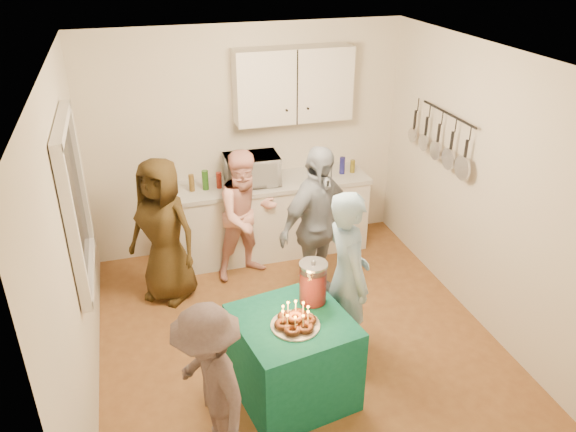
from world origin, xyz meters
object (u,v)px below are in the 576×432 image
object	(u,v)px
counter	(272,218)
woman_back_right	(316,226)
party_table	(293,357)
man_birthday	(347,278)
microwave	(252,170)
punch_jar	(313,284)
woman_back_left	(163,231)
child_near_left	(210,387)
woman_back_center	(247,215)

from	to	relation	value
counter	woman_back_right	bearing A→B (deg)	-80.12
party_table	man_birthday	world-z (taller)	man_birthday
microwave	man_birthday	size ratio (longest dim) A/B	0.37
punch_jar	microwave	bearing A→B (deg)	90.02
woman_back_left	child_near_left	bearing A→B (deg)	-47.74
counter	child_near_left	bearing A→B (deg)	-113.15
counter	child_near_left	distance (m)	2.99
counter	man_birthday	size ratio (longest dim) A/B	1.37
woman_back_left	punch_jar	bearing A→B (deg)	-16.28
punch_jar	woman_back_center	xyz separation A→B (m)	(-0.16, 1.72, -0.20)
man_birthday	woman_back_right	size ratio (longest dim) A/B	0.97
man_birthday	child_near_left	xyz separation A→B (m)	(-1.32, -0.78, -0.15)
woman_back_left	woman_back_center	size ratio (longest dim) A/B	1.05
woman_back_right	party_table	bearing A→B (deg)	-145.45
party_table	woman_back_center	size ratio (longest dim) A/B	0.58
woman_back_center	child_near_left	xyz separation A→B (m)	(-0.78, -2.32, -0.08)
punch_jar	woman_back_right	size ratio (longest dim) A/B	0.20
man_birthday	woman_back_right	distance (m)	0.91
woman_back_center	counter	bearing A→B (deg)	31.89
child_near_left	counter	bearing A→B (deg)	141.66
counter	woman_back_right	xyz separation A→B (m)	(0.18, -1.05, 0.40)
man_birthday	woman_back_right	world-z (taller)	woman_back_right
man_birthday	woman_back_left	distance (m)	1.98
party_table	child_near_left	bearing A→B (deg)	-149.88
party_table	punch_jar	bearing A→B (deg)	39.16
woman_back_right	child_near_left	xyz separation A→B (m)	(-1.35, -1.69, -0.18)
microwave	party_table	bearing A→B (deg)	-93.76
man_birthday	woman_back_center	size ratio (longest dim) A/B	1.10
child_near_left	woman_back_right	bearing A→B (deg)	126.14
woman_back_left	woman_back_right	distance (m)	1.53
punch_jar	man_birthday	bearing A→B (deg)	25.78
woman_back_left	child_near_left	distance (m)	2.15
microwave	party_table	xyz separation A→B (m)	(-0.22, -2.32, -0.69)
microwave	man_birthday	distance (m)	2.01
counter	woman_back_left	xyz separation A→B (m)	(-1.28, -0.59, 0.34)
microwave	man_birthday	world-z (taller)	man_birthday
counter	party_table	bearing A→B (deg)	-100.91
woman_back_right	woman_back_center	bearing A→B (deg)	102.90
man_birthday	child_near_left	bearing A→B (deg)	119.24
man_birthday	woman_back_left	xyz separation A→B (m)	(-1.43, 1.36, -0.04)
microwave	woman_back_center	world-z (taller)	woman_back_center
microwave	woman_back_left	xyz separation A→B (m)	(-1.06, -0.59, -0.31)
punch_jar	child_near_left	size ratio (longest dim) A/B	0.26
punch_jar	woman_back_center	world-z (taller)	woman_back_center
microwave	woman_back_right	xyz separation A→B (m)	(0.41, -1.05, -0.24)
counter	woman_back_left	bearing A→B (deg)	-155.16
punch_jar	woman_back_left	world-z (taller)	woman_back_left
punch_jar	child_near_left	distance (m)	1.16
microwave	woman_back_right	distance (m)	1.15
punch_jar	woman_back_center	distance (m)	1.74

